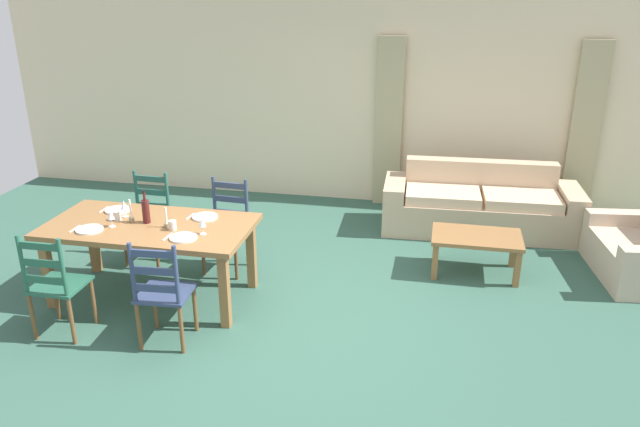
# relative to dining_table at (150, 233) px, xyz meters

# --- Properties ---
(ground_plane) EXTENTS (9.60, 9.60, 0.02)m
(ground_plane) POSITION_rel_dining_table_xyz_m (1.34, -0.10, -0.67)
(ground_plane) COLOR #345C4C
(wall_far) EXTENTS (9.60, 0.16, 2.70)m
(wall_far) POSITION_rel_dining_table_xyz_m (1.34, 3.20, 0.69)
(wall_far) COLOR beige
(wall_far) RESTS_ON ground_plane
(curtain_panel_left) EXTENTS (0.35, 0.08, 2.20)m
(curtain_panel_left) POSITION_rel_dining_table_xyz_m (1.89, 3.06, 0.44)
(curtain_panel_left) COLOR tan
(curtain_panel_left) RESTS_ON ground_plane
(curtain_panel_right) EXTENTS (0.35, 0.08, 2.20)m
(curtain_panel_right) POSITION_rel_dining_table_xyz_m (4.29, 3.06, 0.44)
(curtain_panel_right) COLOR tan
(curtain_panel_right) RESTS_ON ground_plane
(dining_table) EXTENTS (1.90, 0.96, 0.75)m
(dining_table) POSITION_rel_dining_table_xyz_m (0.00, 0.00, 0.00)
(dining_table) COLOR olive
(dining_table) RESTS_ON ground_plane
(dining_chair_near_left) EXTENTS (0.42, 0.40, 0.96)m
(dining_chair_near_left) POSITION_rel_dining_table_xyz_m (-0.48, -0.79, -0.19)
(dining_chair_near_left) COLOR #265C46
(dining_chair_near_left) RESTS_ON ground_plane
(dining_chair_near_right) EXTENTS (0.45, 0.43, 0.96)m
(dining_chair_near_right) POSITION_rel_dining_table_xyz_m (0.46, -0.74, -0.19)
(dining_chair_near_right) COLOR navy
(dining_chair_near_right) RESTS_ON ground_plane
(dining_chair_far_left) EXTENTS (0.43, 0.41, 0.96)m
(dining_chair_far_left) POSITION_rel_dining_table_xyz_m (-0.41, 0.76, -0.19)
(dining_chair_far_left) COLOR #265A4D
(dining_chair_far_left) RESTS_ON ground_plane
(dining_chair_far_right) EXTENTS (0.45, 0.43, 0.96)m
(dining_chair_far_right) POSITION_rel_dining_table_xyz_m (0.48, 0.73, -0.19)
(dining_chair_far_right) COLOR #31405A
(dining_chair_far_right) RESTS_ON ground_plane
(dinner_plate_near_left) EXTENTS (0.24, 0.24, 0.02)m
(dinner_plate_near_left) POSITION_rel_dining_table_xyz_m (-0.45, -0.25, 0.10)
(dinner_plate_near_left) COLOR white
(dinner_plate_near_left) RESTS_ON dining_table
(fork_near_left) EXTENTS (0.02, 0.17, 0.01)m
(fork_near_left) POSITION_rel_dining_table_xyz_m (-0.60, -0.25, 0.09)
(fork_near_left) COLOR silver
(fork_near_left) RESTS_ON dining_table
(dinner_plate_near_right) EXTENTS (0.24, 0.24, 0.02)m
(dinner_plate_near_right) POSITION_rel_dining_table_xyz_m (0.45, -0.25, 0.10)
(dinner_plate_near_right) COLOR white
(dinner_plate_near_right) RESTS_ON dining_table
(fork_near_right) EXTENTS (0.02, 0.17, 0.01)m
(fork_near_right) POSITION_rel_dining_table_xyz_m (0.30, -0.25, 0.09)
(fork_near_right) COLOR silver
(fork_near_right) RESTS_ON dining_table
(dinner_plate_far_left) EXTENTS (0.24, 0.24, 0.02)m
(dinner_plate_far_left) POSITION_rel_dining_table_xyz_m (-0.45, 0.25, 0.10)
(dinner_plate_far_left) COLOR white
(dinner_plate_far_left) RESTS_ON dining_table
(fork_far_left) EXTENTS (0.02, 0.17, 0.01)m
(fork_far_left) POSITION_rel_dining_table_xyz_m (-0.60, 0.25, 0.09)
(fork_far_left) COLOR silver
(fork_far_left) RESTS_ON dining_table
(dinner_plate_far_right) EXTENTS (0.24, 0.24, 0.02)m
(dinner_plate_far_right) POSITION_rel_dining_table_xyz_m (0.45, 0.25, 0.10)
(dinner_plate_far_right) COLOR white
(dinner_plate_far_right) RESTS_ON dining_table
(fork_far_right) EXTENTS (0.03, 0.17, 0.01)m
(fork_far_right) POSITION_rel_dining_table_xyz_m (0.30, 0.25, 0.09)
(fork_far_right) COLOR silver
(fork_far_right) RESTS_ON dining_table
(wine_bottle) EXTENTS (0.07, 0.07, 0.32)m
(wine_bottle) POSITION_rel_dining_table_xyz_m (-0.03, 0.03, 0.20)
(wine_bottle) COLOR #471919
(wine_bottle) RESTS_ON dining_table
(wine_glass_near_left) EXTENTS (0.06, 0.06, 0.16)m
(wine_glass_near_left) POSITION_rel_dining_table_xyz_m (-0.30, -0.13, 0.20)
(wine_glass_near_left) COLOR white
(wine_glass_near_left) RESTS_ON dining_table
(wine_glass_near_right) EXTENTS (0.06, 0.06, 0.16)m
(wine_glass_near_right) POSITION_rel_dining_table_xyz_m (0.58, -0.13, 0.20)
(wine_glass_near_right) COLOR white
(wine_glass_near_right) RESTS_ON dining_table
(wine_glass_far_left) EXTENTS (0.06, 0.06, 0.16)m
(wine_glass_far_left) POSITION_rel_dining_table_xyz_m (-0.31, 0.13, 0.20)
(wine_glass_far_left) COLOR white
(wine_glass_far_left) RESTS_ON dining_table
(coffee_cup_primary) EXTENTS (0.07, 0.07, 0.09)m
(coffee_cup_primary) POSITION_rel_dining_table_xyz_m (0.28, -0.09, 0.13)
(coffee_cup_primary) COLOR beige
(coffee_cup_primary) RESTS_ON dining_table
(coffee_cup_secondary) EXTENTS (0.07, 0.07, 0.09)m
(coffee_cup_secondary) POSITION_rel_dining_table_xyz_m (-0.32, 0.03, 0.13)
(coffee_cup_secondary) COLOR beige
(coffee_cup_secondary) RESTS_ON dining_table
(candle_tall) EXTENTS (0.05, 0.05, 0.22)m
(candle_tall) POSITION_rel_dining_table_xyz_m (-0.18, 0.02, 0.15)
(candle_tall) COLOR #998C66
(candle_tall) RESTS_ON dining_table
(candle_short) EXTENTS (0.05, 0.05, 0.19)m
(candle_short) POSITION_rel_dining_table_xyz_m (0.20, -0.04, 0.14)
(candle_short) COLOR #998C66
(candle_short) RESTS_ON dining_table
(couch) EXTENTS (2.31, 0.89, 0.80)m
(couch) POSITION_rel_dining_table_xyz_m (3.09, 2.35, -0.37)
(couch) COLOR tan
(couch) RESTS_ON ground_plane
(coffee_table) EXTENTS (0.90, 0.56, 0.42)m
(coffee_table) POSITION_rel_dining_table_xyz_m (3.01, 1.14, -0.31)
(coffee_table) COLOR olive
(coffee_table) RESTS_ON ground_plane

